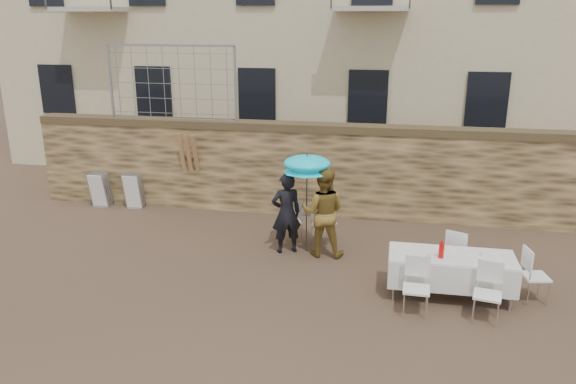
% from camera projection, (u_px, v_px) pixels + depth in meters
% --- Properties ---
extents(ground, '(80.00, 80.00, 0.00)m').
position_uv_depth(ground, '(240.00, 310.00, 9.31)').
color(ground, brown).
rests_on(ground, ground).
extents(stone_wall, '(13.00, 0.50, 2.20)m').
position_uv_depth(stone_wall, '(293.00, 169.00, 13.67)').
color(stone_wall, olive).
rests_on(stone_wall, ground).
extents(chain_link_fence, '(3.20, 0.06, 1.80)m').
position_uv_depth(chain_link_fence, '(172.00, 84.00, 13.60)').
color(chain_link_fence, gray).
rests_on(chain_link_fence, stone_wall).
extents(man_suit, '(0.73, 0.63, 1.68)m').
position_uv_depth(man_suit, '(286.00, 213.00, 11.37)').
color(man_suit, black).
rests_on(man_suit, ground).
extents(woman_dress, '(0.90, 0.71, 1.83)m').
position_uv_depth(woman_dress, '(323.00, 212.00, 11.22)').
color(woman_dress, '#AD8734').
rests_on(woman_dress, ground).
extents(umbrella, '(0.98, 0.98, 1.93)m').
position_uv_depth(umbrella, '(307.00, 167.00, 11.11)').
color(umbrella, '#3F3F44').
rests_on(umbrella, ground).
extents(couple_chair_left, '(0.65, 0.65, 0.96)m').
position_uv_depth(couple_chair_left, '(291.00, 221.00, 12.00)').
color(couple_chair_left, white).
rests_on(couple_chair_left, ground).
extents(couple_chair_right, '(0.64, 0.64, 0.96)m').
position_uv_depth(couple_chair_right, '(324.00, 223.00, 11.87)').
color(couple_chair_right, white).
rests_on(couple_chair_right, ground).
extents(banquet_table, '(2.10, 0.85, 0.78)m').
position_uv_depth(banquet_table, '(452.00, 257.00, 9.55)').
color(banquet_table, silver).
rests_on(banquet_table, ground).
extents(soda_bottle, '(0.09, 0.09, 0.26)m').
position_uv_depth(soda_bottle, '(441.00, 251.00, 9.40)').
color(soda_bottle, red).
rests_on(soda_bottle, banquet_table).
extents(table_chair_front_left, '(0.49, 0.49, 0.96)m').
position_uv_depth(table_chair_front_left, '(416.00, 288.00, 9.03)').
color(table_chair_front_left, white).
rests_on(table_chair_front_left, ground).
extents(table_chair_front_right, '(0.57, 0.57, 0.96)m').
position_uv_depth(table_chair_front_right, '(488.00, 294.00, 8.84)').
color(table_chair_front_right, white).
rests_on(table_chair_front_right, ground).
extents(table_chair_back, '(0.64, 0.64, 0.96)m').
position_uv_depth(table_chair_back, '(458.00, 253.00, 10.34)').
color(table_chair_back, white).
rests_on(table_chair_back, ground).
extents(table_chair_side, '(0.56, 0.56, 0.96)m').
position_uv_depth(table_chair_side, '(536.00, 275.00, 9.48)').
color(table_chair_side, white).
rests_on(table_chair_side, ground).
extents(chair_stack_left, '(0.46, 0.47, 0.92)m').
position_uv_depth(chair_stack_left, '(104.00, 187.00, 14.43)').
color(chair_stack_left, white).
rests_on(chair_stack_left, ground).
extents(chair_stack_right, '(0.46, 0.40, 0.92)m').
position_uv_depth(chair_stack_right, '(136.00, 189.00, 14.27)').
color(chair_stack_right, white).
rests_on(chair_stack_right, ground).
extents(wood_planks, '(0.70, 0.20, 2.00)m').
position_uv_depth(wood_planks, '(196.00, 171.00, 13.89)').
color(wood_planks, '#A37749').
rests_on(wood_planks, ground).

